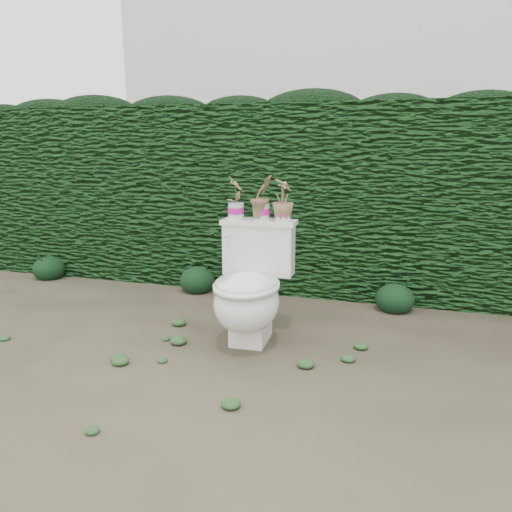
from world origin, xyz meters
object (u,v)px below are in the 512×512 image
(potted_plant_center, at_px, (262,199))
(potted_plant_right, at_px, (283,201))
(potted_plant_left, at_px, (236,199))
(toilet, at_px, (250,290))

(potted_plant_center, bearing_deg, potted_plant_right, -52.22)
(potted_plant_left, bearing_deg, toilet, -147.64)
(potted_plant_left, xyz_separation_m, potted_plant_right, (0.32, 0.02, -0.01))
(toilet, bearing_deg, potted_plant_center, 85.44)
(potted_plant_left, height_order, potted_plant_center, potted_plant_center)
(potted_plant_center, height_order, potted_plant_right, potted_plant_center)
(toilet, xyz_separation_m, potted_plant_center, (0.01, 0.24, 0.56))
(toilet, xyz_separation_m, potted_plant_right, (0.15, 0.25, 0.55))
(toilet, distance_m, potted_plant_right, 0.62)
(potted_plant_center, xyz_separation_m, potted_plant_right, (0.14, 0.01, -0.01))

